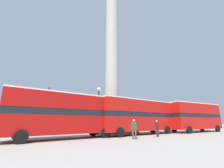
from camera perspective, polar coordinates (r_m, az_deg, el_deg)
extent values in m
plane|color=#ADA89E|center=(23.39, 0.00, -18.00)|extent=(200.00, 200.00, 0.00)
cube|color=#A39E8E|center=(23.36, 0.00, -16.48)|extent=(5.73, 5.73, 1.24)
cube|color=#A39E8E|center=(23.34, 0.00, -13.44)|extent=(4.13, 4.13, 1.24)
cube|color=#A39E8E|center=(23.39, 0.00, -10.40)|extent=(2.52, 2.52, 1.24)
cylinder|color=#A39E8E|center=(26.56, 0.00, 14.38)|extent=(2.16, 2.16, 21.07)
cube|color=#A80F0C|center=(15.31, -17.26, -14.49)|extent=(10.68, 3.42, 1.64)
cube|color=black|center=(15.33, -16.96, -10.41)|extent=(10.67, 3.37, 0.55)
cube|color=#A80F0C|center=(15.41, -16.70, -6.78)|extent=(10.68, 3.42, 1.41)
cube|color=silver|center=(15.52, -16.50, -3.99)|extent=(10.68, 3.42, 0.12)
cylinder|color=black|center=(18.00, -7.23, -17.46)|extent=(1.02, 0.38, 1.00)
cylinder|color=black|center=(15.82, -2.55, -18.02)|extent=(1.02, 0.38, 1.00)
cylinder|color=black|center=(15.83, -32.26, -15.95)|extent=(1.02, 0.38, 1.00)
cylinder|color=black|center=(13.30, -31.40, -16.80)|extent=(1.02, 0.38, 1.00)
cube|color=#B7140F|center=(19.80, 10.19, -14.67)|extent=(11.43, 3.22, 1.64)
cube|color=black|center=(19.81, 10.05, -11.50)|extent=(11.42, 3.17, 0.55)
cube|color=#B7140F|center=(19.88, 9.93, -8.61)|extent=(11.43, 3.22, 1.46)
cube|color=silver|center=(19.97, 9.83, -6.35)|extent=(11.43, 3.22, 0.12)
cylinder|color=black|center=(23.56, 15.20, -16.29)|extent=(1.02, 0.36, 1.00)
cylinder|color=black|center=(22.02, 20.33, -16.10)|extent=(1.02, 0.36, 1.00)
cylinder|color=black|center=(18.32, -1.87, -17.50)|extent=(1.02, 0.36, 1.00)
cylinder|color=black|center=(16.29, 3.14, -17.90)|extent=(1.02, 0.36, 1.00)
cube|color=#B7140F|center=(27.40, 29.23, -12.86)|extent=(10.15, 2.91, 1.71)
cube|color=black|center=(27.42, 28.94, -10.51)|extent=(10.15, 2.86, 0.55)
cube|color=#B7140F|center=(27.47, 28.69, -8.39)|extent=(10.15, 2.91, 1.51)
cube|color=silver|center=(27.54, 28.49, -6.71)|extent=(10.15, 2.91, 0.12)
cylinder|color=black|center=(31.07, 31.05, -14.18)|extent=(1.01, 0.34, 1.00)
cylinder|color=black|center=(29.84, 35.26, -13.71)|extent=(1.01, 0.34, 1.00)
cylinder|color=black|center=(25.32, 22.55, -15.54)|extent=(1.01, 0.34, 1.00)
cylinder|color=black|center=(23.81, 27.36, -15.22)|extent=(1.01, 0.34, 1.00)
cube|color=#A39E8E|center=(23.28, -23.99, -12.95)|extent=(4.28, 3.79, 3.16)
ellipsoid|color=brown|center=(23.51, -23.20, -5.05)|extent=(2.44, 1.84, 0.99)
cone|color=brown|center=(24.16, -20.99, -4.40)|extent=(1.09, 0.90, 1.04)
cylinder|color=brown|center=(23.66, -22.98, -2.80)|extent=(0.36, 0.36, 0.90)
sphere|color=brown|center=(23.77, -22.84, -1.40)|extent=(0.28, 0.28, 0.28)
cylinder|color=brown|center=(24.00, -22.38, -7.89)|extent=(0.20, 0.20, 1.17)
cylinder|color=brown|center=(23.55, -21.63, -7.86)|extent=(0.20, 0.20, 1.17)
cylinder|color=brown|center=(23.24, -25.30, -7.43)|extent=(0.20, 0.20, 1.17)
cylinder|color=brown|center=(22.77, -24.58, -7.40)|extent=(0.20, 0.20, 1.17)
cylinder|color=black|center=(19.96, -5.36, -18.03)|extent=(0.31, 0.31, 0.40)
cylinder|color=black|center=(19.95, -5.19, -10.58)|extent=(0.14, 0.14, 5.59)
sphere|color=white|center=(20.36, -5.00, -2.01)|extent=(0.49, 0.49, 0.49)
cylinder|color=#28282D|center=(17.63, 17.14, -17.31)|extent=(0.14, 0.14, 0.84)
cylinder|color=#28282D|center=(17.42, 16.70, -17.38)|extent=(0.14, 0.14, 0.84)
cube|color=#471919|center=(17.49, 16.74, -14.90)|extent=(0.48, 0.26, 0.66)
sphere|color=tan|center=(17.49, 16.64, -13.44)|extent=(0.23, 0.23, 0.23)
cylinder|color=#4C473D|center=(14.69, 7.96, -18.45)|extent=(0.14, 0.14, 0.87)
cylinder|color=#4C473D|center=(14.67, 9.01, -18.42)|extent=(0.14, 0.14, 0.87)
cube|color=#1E4C28|center=(14.64, 8.37, -15.38)|extent=(0.47, 0.46, 0.69)
sphere|color=tan|center=(14.63, 8.30, -13.57)|extent=(0.24, 0.24, 0.24)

